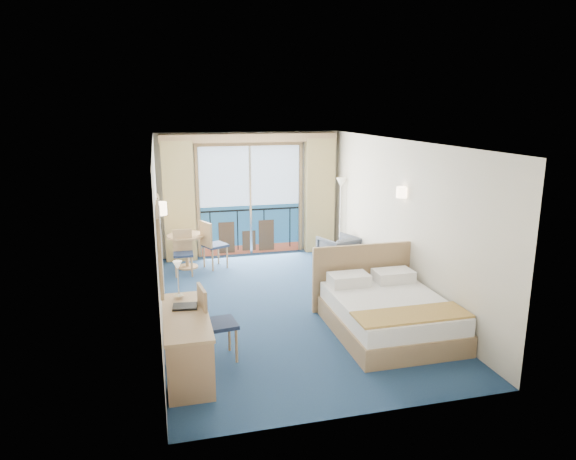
% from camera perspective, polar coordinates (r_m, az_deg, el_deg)
% --- Properties ---
extents(floor, '(6.50, 6.50, 0.00)m').
position_cam_1_polar(floor, '(8.66, -0.26, -8.32)').
color(floor, navy).
rests_on(floor, ground).
extents(room_walls, '(4.04, 6.54, 2.72)m').
position_cam_1_polar(room_walls, '(8.16, -0.27, 3.34)').
color(room_walls, beige).
rests_on(room_walls, ground).
extents(balcony_door, '(2.36, 0.03, 2.52)m').
position_cam_1_polar(balcony_door, '(11.37, -4.23, 2.97)').
color(balcony_door, navy).
rests_on(balcony_door, room_walls).
extents(curtain_left, '(0.65, 0.22, 2.55)m').
position_cam_1_polar(curtain_left, '(11.05, -12.02, 3.08)').
color(curtain_left, tan).
rests_on(curtain_left, room_walls).
extents(curtain_right, '(0.65, 0.22, 2.55)m').
position_cam_1_polar(curtain_right, '(11.58, 3.51, 3.82)').
color(curtain_right, tan).
rests_on(curtain_right, room_walls).
extents(pelmet, '(3.80, 0.25, 0.18)m').
position_cam_1_polar(pelmet, '(11.09, -4.22, 10.18)').
color(pelmet, tan).
rests_on(pelmet, room_walls).
extents(mirror, '(0.05, 1.25, 0.95)m').
position_cam_1_polar(mirror, '(6.52, -14.04, -1.76)').
color(mirror, tan).
rests_on(mirror, room_walls).
extents(wall_print, '(0.04, 0.42, 0.52)m').
position_cam_1_polar(wall_print, '(8.40, -14.20, 1.98)').
color(wall_print, tan).
rests_on(wall_print, room_walls).
extents(sconce_left, '(0.18, 0.18, 0.18)m').
position_cam_1_polar(sconce_left, '(7.33, -14.00, 2.33)').
color(sconce_left, beige).
rests_on(sconce_left, room_walls).
extents(sconce_right, '(0.18, 0.18, 0.18)m').
position_cam_1_polar(sconce_right, '(8.68, 12.52, 4.12)').
color(sconce_right, beige).
rests_on(sconce_right, room_walls).
extents(bed, '(1.72, 2.04, 1.08)m').
position_cam_1_polar(bed, '(7.73, 10.99, -8.93)').
color(bed, tan).
rests_on(bed, ground).
extents(nightstand, '(0.39, 0.37, 0.51)m').
position_cam_1_polar(nightstand, '(9.09, 10.87, -5.78)').
color(nightstand, '#AA7C5A').
rests_on(nightstand, ground).
extents(phone, '(0.21, 0.18, 0.08)m').
position_cam_1_polar(phone, '(8.99, 10.75, -3.99)').
color(phone, silver).
rests_on(phone, nightstand).
extents(armchair, '(0.88, 0.89, 0.64)m').
position_cam_1_polar(armchair, '(10.65, 5.63, -2.34)').
color(armchair, '#40464E').
rests_on(armchair, ground).
extents(floor_lamp, '(0.24, 0.24, 1.73)m').
position_cam_1_polar(floor_lamp, '(11.23, 5.88, 3.66)').
color(floor_lamp, silver).
rests_on(floor_lamp, ground).
extents(desk, '(0.55, 1.60, 0.75)m').
position_cam_1_polar(desk, '(6.22, -10.93, -13.55)').
color(desk, tan).
rests_on(desk, ground).
extents(desk_chair, '(0.50, 0.49, 1.02)m').
position_cam_1_polar(desk_chair, '(6.75, -8.43, -9.74)').
color(desk_chair, '#1C2742').
rests_on(desk_chair, ground).
extents(folder, '(0.33, 0.26, 0.03)m').
position_cam_1_polar(folder, '(6.68, -11.37, -8.33)').
color(folder, black).
rests_on(folder, desk).
extents(desk_lamp, '(0.13, 0.13, 0.49)m').
position_cam_1_polar(desk_lamp, '(6.89, -12.14, -4.56)').
color(desk_lamp, silver).
rests_on(desk_lamp, desk).
extents(round_table, '(0.77, 0.77, 0.69)m').
position_cam_1_polar(round_table, '(10.65, -11.20, -1.40)').
color(round_table, tan).
rests_on(round_table, ground).
extents(table_chair_a, '(0.57, 0.57, 0.99)m').
position_cam_1_polar(table_chair_a, '(10.50, -8.52, -1.33)').
color(table_chair_a, '#1C2742').
rests_on(table_chair_a, ground).
extents(table_chair_b, '(0.39, 0.40, 0.88)m').
position_cam_1_polar(table_chair_b, '(10.28, -11.59, -2.13)').
color(table_chair_b, '#1C2742').
rests_on(table_chair_b, ground).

